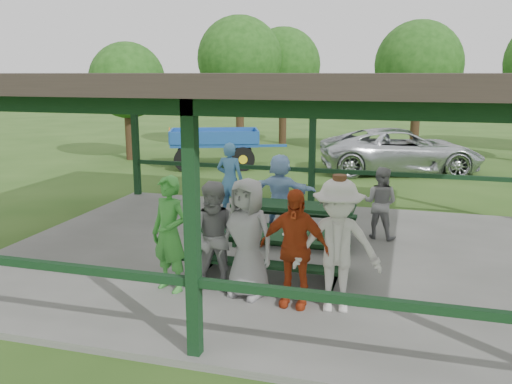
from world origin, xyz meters
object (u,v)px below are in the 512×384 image
(picnic_table_far, at_px, (293,218))
(spectator_blue, at_px, (230,180))
(contestant_red, at_px, (294,248))
(contestant_white_fedora, at_px, (337,246))
(farm_trailer, at_px, (215,147))
(contestant_grey_left, at_px, (217,239))
(spectator_lblue, at_px, (280,191))
(spectator_grey, at_px, (380,203))
(picnic_table_near, at_px, (267,249))
(contestant_grey_mid, at_px, (247,238))
(contestant_green, at_px, (170,234))
(pickup_truck, at_px, (401,151))

(picnic_table_far, relative_size, spectator_blue, 1.37)
(contestant_red, bearing_deg, contestant_white_fedora, 3.67)
(contestant_red, distance_m, farm_trailer, 12.29)
(contestant_grey_left, bearing_deg, spectator_lblue, 77.49)
(contestant_grey_left, distance_m, spectator_blue, 4.48)
(contestant_red, distance_m, spectator_blue, 5.01)
(spectator_grey, bearing_deg, picnic_table_near, 73.59)
(contestant_white_fedora, bearing_deg, spectator_blue, 116.83)
(picnic_table_far, bearing_deg, contestant_grey_mid, -91.77)
(spectator_blue, bearing_deg, spectator_lblue, 155.92)
(contestant_green, distance_m, spectator_lblue, 3.81)
(picnic_table_far, xyz_separation_m, spectator_lblue, (-0.46, 0.83, 0.33))
(contestant_grey_left, bearing_deg, picnic_table_near, 45.52)
(contestant_grey_mid, bearing_deg, spectator_grey, 79.08)
(contestant_red, xyz_separation_m, contestant_white_fedora, (0.60, -0.00, 0.09))
(contestant_grey_mid, bearing_deg, contestant_grey_left, -158.44)
(contestant_red, height_order, pickup_truck, contestant_red)
(spectator_grey, bearing_deg, contestant_grey_left, 72.97)
(contestant_grey_mid, distance_m, pickup_truck, 11.88)
(pickup_truck, bearing_deg, contestant_red, 158.23)
(picnic_table_far, relative_size, contestant_green, 1.33)
(picnic_table_near, xyz_separation_m, pickup_truck, (1.82, 10.94, 0.18))
(contestant_green, bearing_deg, picnic_table_far, 85.52)
(contestant_grey_mid, bearing_deg, farm_trailer, 127.59)
(contestant_grey_mid, height_order, contestant_white_fedora, contestant_white_fedora)
(spectator_lblue, distance_m, spectator_blue, 1.47)
(contestant_grey_mid, height_order, spectator_lblue, contestant_grey_mid)
(spectator_blue, height_order, farm_trailer, spectator_blue)
(picnic_table_near, relative_size, contestant_grey_left, 1.47)
(picnic_table_far, distance_m, contestant_grey_mid, 2.82)
(contestant_green, relative_size, contestant_white_fedora, 0.92)
(contestant_grey_left, height_order, farm_trailer, contestant_grey_left)
(picnic_table_far, height_order, contestant_grey_left, contestant_grey_left)
(contestant_white_fedora, xyz_separation_m, spectator_lblue, (-1.70, 3.76, -0.14))
(contestant_grey_mid, xyz_separation_m, contestant_red, (0.73, -0.14, -0.04))
(picnic_table_near, xyz_separation_m, spectator_blue, (-1.80, 3.46, 0.39))
(picnic_table_far, bearing_deg, contestant_red, -77.67)
(contestant_green, xyz_separation_m, spectator_lblue, (0.81, 3.73, -0.08))
(picnic_table_far, relative_size, contestant_white_fedora, 1.23)
(picnic_table_far, height_order, contestant_green, contestant_green)
(contestant_grey_left, relative_size, spectator_lblue, 1.07)
(spectator_lblue, relative_size, farm_trailer, 0.38)
(picnic_table_far, relative_size, contestant_grey_left, 1.37)
(pickup_truck, bearing_deg, contestant_white_fedora, 161.12)
(contestant_green, bearing_deg, contestant_red, 18.35)
(picnic_table_far, xyz_separation_m, farm_trailer, (-4.64, 8.17, 0.16))
(contestant_grey_mid, height_order, pickup_truck, contestant_grey_mid)
(farm_trailer, bearing_deg, spectator_grey, -70.06)
(spectator_grey, bearing_deg, spectator_blue, 1.75)
(contestant_white_fedora, relative_size, farm_trailer, 0.46)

